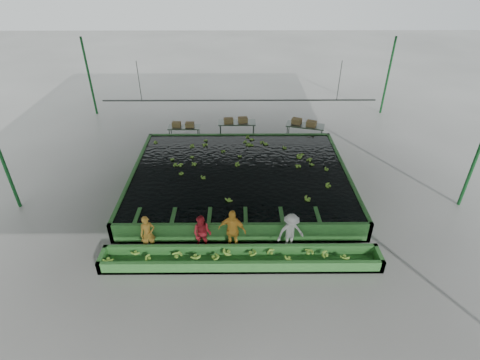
{
  "coord_description": "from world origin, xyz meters",
  "views": [
    {
      "loc": [
        -0.1,
        -13.4,
        9.75
      ],
      "look_at": [
        0.0,
        0.5,
        1.0
      ],
      "focal_mm": 28.0,
      "sensor_mm": 36.0,
      "label": 1
    }
  ],
  "objects_px": {
    "flotation_tank": "(240,179)",
    "packing_table_mid": "(237,130)",
    "worker_d": "(291,232)",
    "box_stack_mid": "(236,123)",
    "packing_table_left": "(185,133)",
    "worker_a": "(148,234)",
    "worker_b": "(202,234)",
    "box_stack_left": "(183,127)",
    "box_stack_right": "(304,125)",
    "sorting_trough": "(241,259)",
    "packing_table_right": "(305,133)",
    "worker_c": "(232,230)"
  },
  "relations": [
    {
      "from": "flotation_tank",
      "to": "packing_table_mid",
      "type": "height_order",
      "value": "packing_table_mid"
    },
    {
      "from": "box_stack_left",
      "to": "box_stack_right",
      "type": "xyz_separation_m",
      "value": [
        6.96,
        -0.11,
        0.15
      ]
    },
    {
      "from": "worker_b",
      "to": "box_stack_left",
      "type": "distance_m",
      "value": 9.57
    },
    {
      "from": "packing_table_left",
      "to": "worker_a",
      "type": "bearing_deg",
      "value": -91.3
    },
    {
      "from": "worker_c",
      "to": "box_stack_right",
      "type": "relative_size",
      "value": 1.27
    },
    {
      "from": "box_stack_mid",
      "to": "box_stack_left",
      "type": "bearing_deg",
      "value": -176.15
    },
    {
      "from": "packing_table_right",
      "to": "box_stack_right",
      "type": "relative_size",
      "value": 1.53
    },
    {
      "from": "flotation_tank",
      "to": "box_stack_left",
      "type": "distance_m",
      "value": 6.05
    },
    {
      "from": "flotation_tank",
      "to": "worker_d",
      "type": "relative_size",
      "value": 6.31
    },
    {
      "from": "worker_c",
      "to": "packing_table_right",
      "type": "xyz_separation_m",
      "value": [
        4.12,
        9.27,
        -0.4
      ]
    },
    {
      "from": "worker_c",
      "to": "flotation_tank",
      "type": "bearing_deg",
      "value": 99.88
    },
    {
      "from": "packing_table_left",
      "to": "box_stack_left",
      "type": "bearing_deg",
      "value": -167.99
    },
    {
      "from": "worker_c",
      "to": "packing_table_left",
      "type": "bearing_deg",
      "value": 121.16
    },
    {
      "from": "flotation_tank",
      "to": "worker_b",
      "type": "bearing_deg",
      "value": -108.21
    },
    {
      "from": "worker_a",
      "to": "worker_b",
      "type": "bearing_deg",
      "value": -19.25
    },
    {
      "from": "packing_table_right",
      "to": "box_stack_right",
      "type": "height_order",
      "value": "box_stack_right"
    },
    {
      "from": "worker_a",
      "to": "box_stack_left",
      "type": "relative_size",
      "value": 1.2
    },
    {
      "from": "packing_table_right",
      "to": "box_stack_right",
      "type": "bearing_deg",
      "value": 171.77
    },
    {
      "from": "box_stack_mid",
      "to": "worker_d",
      "type": "bearing_deg",
      "value": -77.98
    },
    {
      "from": "box_stack_right",
      "to": "packing_table_left",
      "type": "bearing_deg",
      "value": 179.03
    },
    {
      "from": "worker_a",
      "to": "packing_table_mid",
      "type": "distance_m",
      "value": 10.24
    },
    {
      "from": "packing_table_mid",
      "to": "box_stack_left",
      "type": "relative_size",
      "value": 1.73
    },
    {
      "from": "flotation_tank",
      "to": "box_stack_mid",
      "type": "relative_size",
      "value": 7.33
    },
    {
      "from": "box_stack_right",
      "to": "packing_table_mid",
      "type": "bearing_deg",
      "value": 173.96
    },
    {
      "from": "box_stack_mid",
      "to": "flotation_tank",
      "type": "bearing_deg",
      "value": -87.81
    },
    {
      "from": "flotation_tank",
      "to": "worker_c",
      "type": "distance_m",
      "value": 4.33
    },
    {
      "from": "flotation_tank",
      "to": "packing_table_right",
      "type": "bearing_deg",
      "value": 52.54
    },
    {
      "from": "worker_b",
      "to": "worker_a",
      "type": "bearing_deg",
      "value": -166.01
    },
    {
      "from": "packing_table_right",
      "to": "box_stack_left",
      "type": "relative_size",
      "value": 1.72
    },
    {
      "from": "worker_d",
      "to": "box_stack_mid",
      "type": "height_order",
      "value": "worker_d"
    },
    {
      "from": "worker_a",
      "to": "worker_d",
      "type": "distance_m",
      "value": 5.26
    },
    {
      "from": "flotation_tank",
      "to": "sorting_trough",
      "type": "bearing_deg",
      "value": -90.0
    },
    {
      "from": "packing_table_mid",
      "to": "box_stack_right",
      "type": "distance_m",
      "value": 3.9
    },
    {
      "from": "sorting_trough",
      "to": "box_stack_mid",
      "type": "xyz_separation_m",
      "value": [
        -0.2,
        10.4,
        0.74
      ]
    },
    {
      "from": "worker_a",
      "to": "worker_c",
      "type": "xyz_separation_m",
      "value": [
        3.1,
        0.0,
        0.14
      ]
    },
    {
      "from": "packing_table_mid",
      "to": "packing_table_right",
      "type": "xyz_separation_m",
      "value": [
        3.94,
        -0.42,
        -0.0
      ]
    },
    {
      "from": "flotation_tank",
      "to": "box_stack_left",
      "type": "bearing_deg",
      "value": 122.52
    },
    {
      "from": "sorting_trough",
      "to": "worker_a",
      "type": "bearing_deg",
      "value": 166.83
    },
    {
      "from": "worker_b",
      "to": "worker_d",
      "type": "height_order",
      "value": "worker_d"
    },
    {
      "from": "worker_a",
      "to": "packing_table_left",
      "type": "height_order",
      "value": "worker_a"
    },
    {
      "from": "flotation_tank",
      "to": "box_stack_mid",
      "type": "bearing_deg",
      "value": 92.19
    },
    {
      "from": "worker_d",
      "to": "box_stack_left",
      "type": "relative_size",
      "value": 1.27
    },
    {
      "from": "packing_table_right",
      "to": "worker_c",
      "type": "bearing_deg",
      "value": -113.98
    },
    {
      "from": "box_stack_left",
      "to": "box_stack_right",
      "type": "bearing_deg",
      "value": -0.9
    },
    {
      "from": "worker_d",
      "to": "flotation_tank",
      "type": "bearing_deg",
      "value": 98.31
    },
    {
      "from": "sorting_trough",
      "to": "packing_table_right",
      "type": "xyz_separation_m",
      "value": [
        3.81,
        10.07,
        0.24
      ]
    },
    {
      "from": "box_stack_right",
      "to": "worker_b",
      "type": "bearing_deg",
      "value": -118.93
    },
    {
      "from": "worker_d",
      "to": "packing_table_right",
      "type": "xyz_separation_m",
      "value": [
        1.97,
        9.27,
        -0.3
      ]
    },
    {
      "from": "box_stack_left",
      "to": "sorting_trough",
      "type": "bearing_deg",
      "value": -72.33
    },
    {
      "from": "worker_a",
      "to": "worker_c",
      "type": "bearing_deg",
      "value": -19.25
    }
  ]
}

